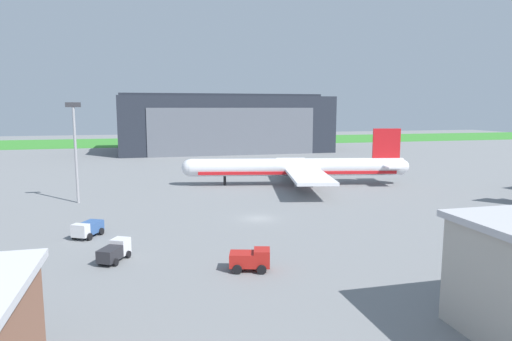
{
  "coord_description": "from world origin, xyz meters",
  "views": [
    {
      "loc": [
        -15.88,
        -61.63,
        16.07
      ],
      "look_at": [
        2.6,
        11.62,
        5.43
      ],
      "focal_mm": 31.29,
      "sensor_mm": 36.0,
      "label": 1
    }
  ],
  "objects_px": {
    "stair_truck": "(115,251)",
    "baggage_tug": "(251,259)",
    "airliner_far_right": "(298,168)",
    "maintenance_hangar": "(223,123)",
    "apron_light_mast": "(75,144)",
    "ops_van": "(88,229)"
  },
  "relations": [
    {
      "from": "stair_truck",
      "to": "baggage_tug",
      "type": "xyz_separation_m",
      "value": [
        13.3,
        -6.26,
        0.09
      ]
    },
    {
      "from": "airliner_far_right",
      "to": "maintenance_hangar",
      "type": "bearing_deg",
      "value": 91.18
    },
    {
      "from": "airliner_far_right",
      "to": "apron_light_mast",
      "type": "bearing_deg",
      "value": -169.63
    },
    {
      "from": "ops_van",
      "to": "apron_light_mast",
      "type": "relative_size",
      "value": 0.27
    },
    {
      "from": "airliner_far_right",
      "to": "ops_van",
      "type": "relative_size",
      "value": 10.26
    },
    {
      "from": "ops_van",
      "to": "airliner_far_right",
      "type": "bearing_deg",
      "value": 37.86
    },
    {
      "from": "maintenance_hangar",
      "to": "apron_light_mast",
      "type": "relative_size",
      "value": 4.43
    },
    {
      "from": "apron_light_mast",
      "to": "stair_truck",
      "type": "bearing_deg",
      "value": -76.3
    },
    {
      "from": "apron_light_mast",
      "to": "baggage_tug",
      "type": "bearing_deg",
      "value": -61.14
    },
    {
      "from": "ops_van",
      "to": "apron_light_mast",
      "type": "distance_m",
      "value": 24.16
    },
    {
      "from": "apron_light_mast",
      "to": "maintenance_hangar",
      "type": "bearing_deg",
      "value": 65.16
    },
    {
      "from": "baggage_tug",
      "to": "apron_light_mast",
      "type": "distance_m",
      "value": 44.62
    },
    {
      "from": "ops_van",
      "to": "baggage_tug",
      "type": "xyz_separation_m",
      "value": [
        17.12,
        -16.22,
        0.07
      ]
    },
    {
      "from": "stair_truck",
      "to": "apron_light_mast",
      "type": "relative_size",
      "value": 0.27
    },
    {
      "from": "maintenance_hangar",
      "to": "airliner_far_right",
      "type": "bearing_deg",
      "value": -88.82
    },
    {
      "from": "baggage_tug",
      "to": "ops_van",
      "type": "bearing_deg",
      "value": 136.55
    },
    {
      "from": "maintenance_hangar",
      "to": "stair_truck",
      "type": "xyz_separation_m",
      "value": [
        -32.91,
        -119.99,
        -9.1
      ]
    },
    {
      "from": "airliner_far_right",
      "to": "baggage_tug",
      "type": "height_order",
      "value": "airliner_far_right"
    },
    {
      "from": "ops_van",
      "to": "baggage_tug",
      "type": "bearing_deg",
      "value": -43.45
    },
    {
      "from": "airliner_far_right",
      "to": "stair_truck",
      "type": "distance_m",
      "value": 52.77
    },
    {
      "from": "maintenance_hangar",
      "to": "apron_light_mast",
      "type": "height_order",
      "value": "maintenance_hangar"
    },
    {
      "from": "stair_truck",
      "to": "baggage_tug",
      "type": "height_order",
      "value": "baggage_tug"
    }
  ]
}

